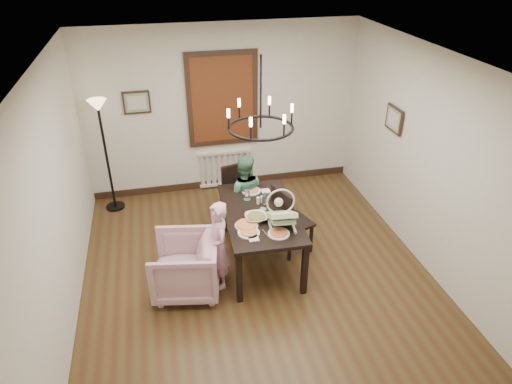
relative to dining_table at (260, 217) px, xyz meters
name	(u,v)px	position (x,y,z in m)	size (l,w,h in m)	color
room_shell	(250,167)	(-0.11, 0.08, 0.71)	(4.51, 5.00, 2.81)	#4B3619
dining_table	(260,217)	(0.00, 0.00, 0.00)	(1.00, 1.69, 0.78)	black
chair_far	(241,198)	(-0.09, 0.89, -0.21)	(0.43, 0.43, 0.97)	black
chair_right	(293,219)	(0.50, 0.12, -0.18)	(0.45, 0.45, 1.03)	black
armchair	(185,266)	(-1.04, -0.39, -0.32)	(0.80, 0.82, 0.74)	beige
elderly_woman	(218,252)	(-0.62, -0.37, -0.19)	(0.36, 0.24, 0.99)	#E09EB7
seated_man	(244,201)	(-0.07, 0.72, -0.17)	(0.51, 0.39, 1.04)	#4B7E5A
baby_bouncer	(281,213)	(0.18, -0.36, 0.25)	(0.38, 0.52, 0.34)	#B3CD8D
salad_bowl	(256,217)	(-0.10, -0.18, 0.13)	(0.34, 0.34, 0.08)	white
pizza_platter	(247,225)	(-0.25, -0.30, 0.11)	(0.29, 0.29, 0.04)	tan
drinking_glass	(265,200)	(0.10, 0.17, 0.15)	(0.06, 0.06, 0.13)	silver
window_blinds	(223,100)	(-0.11, 2.18, 0.91)	(1.00, 0.03, 1.40)	maroon
radiator	(225,168)	(-0.11, 2.20, -0.34)	(0.92, 0.12, 0.62)	silver
picture_back	(137,102)	(-1.46, 2.19, 0.96)	(0.42, 0.03, 0.36)	black
picture_right	(394,119)	(2.10, 0.62, 0.96)	(0.42, 0.03, 0.36)	black
floor_lamp	(107,158)	(-2.01, 1.87, 0.21)	(0.30, 0.30, 1.80)	black
chandelier	(261,128)	(0.00, 0.00, 1.26)	(0.80, 0.80, 0.04)	black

